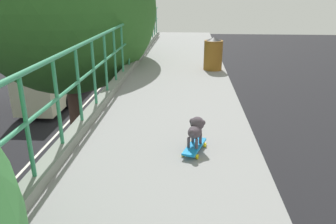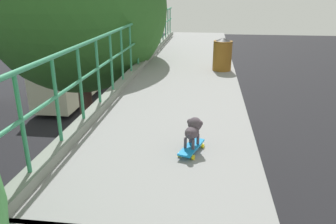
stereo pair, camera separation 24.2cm
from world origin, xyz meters
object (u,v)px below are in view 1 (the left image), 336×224
object	(u,v)px
city_bus	(66,70)
litter_bin	(213,53)
small_dog	(196,128)
toy_skateboard	(194,147)

from	to	relation	value
city_bus	litter_bin	world-z (taller)	litter_bin
small_dog	litter_bin	xyz separation A→B (m)	(0.48, 4.46, 0.12)
city_bus	toy_skateboard	xyz separation A→B (m)	(9.27, -19.78, 3.77)
toy_skateboard	litter_bin	bearing A→B (deg)	83.81
city_bus	litter_bin	bearing A→B (deg)	-57.42
toy_skateboard	small_dog	bearing A→B (deg)	76.19
city_bus	toy_skateboard	bearing A→B (deg)	-64.89
toy_skateboard	small_dog	xyz separation A→B (m)	(0.01, 0.05, 0.22)
toy_skateboard	litter_bin	size ratio (longest dim) A/B	0.68
small_dog	litter_bin	world-z (taller)	litter_bin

